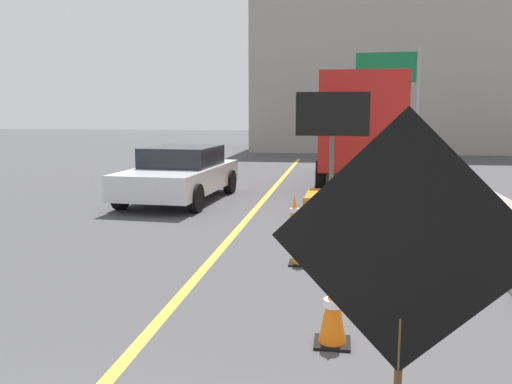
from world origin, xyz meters
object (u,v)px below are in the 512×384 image
object	(u,v)px
roadwork_sign	(403,251)
traffic_cone_mid_lane	(301,240)
box_truck	(358,126)
highway_guide_sign	(400,84)
arrow_board_trailer	(331,193)
traffic_cone_far_lane	(295,213)
traffic_cone_near_sign	(333,309)
pickup_car	(180,174)

from	to	relation	value
roadwork_sign	traffic_cone_mid_lane	bearing A→B (deg)	101.31
box_truck	highway_guide_sign	distance (m)	7.79
arrow_board_trailer	traffic_cone_far_lane	size ratio (longest dim) A/B	3.92
traffic_cone_near_sign	traffic_cone_mid_lane	xyz separation A→B (m)	(-0.51, 2.79, 0.01)
highway_guide_sign	traffic_cone_near_sign	bearing A→B (deg)	-97.36
traffic_cone_near_sign	pickup_car	bearing A→B (deg)	116.14
arrow_board_trailer	highway_guide_sign	size ratio (longest dim) A/B	0.54
roadwork_sign	traffic_cone_far_lane	xyz separation A→B (m)	(-1.23, 7.01, -1.13)
arrow_board_trailer	pickup_car	distance (m)	4.08
arrow_board_trailer	traffic_cone_mid_lane	size ratio (longest dim) A/B	3.47
pickup_car	traffic_cone_near_sign	size ratio (longest dim) A/B	6.06
pickup_car	highway_guide_sign	distance (m)	13.41
box_truck	traffic_cone_mid_lane	xyz separation A→B (m)	(-1.08, -9.41, -1.42)
arrow_board_trailer	traffic_cone_mid_lane	distance (m)	4.09
highway_guide_sign	traffic_cone_near_sign	world-z (taller)	highway_guide_sign
roadwork_sign	box_truck	xyz separation A→B (m)	(0.14, 14.10, 0.33)
traffic_cone_mid_lane	arrow_board_trailer	bearing A→B (deg)	84.95
highway_guide_sign	traffic_cone_far_lane	xyz separation A→B (m)	(-3.34, -14.46, -3.08)
roadwork_sign	pickup_car	world-z (taller)	roadwork_sign
arrow_board_trailer	traffic_cone_far_lane	bearing A→B (deg)	-110.50
highway_guide_sign	traffic_cone_near_sign	size ratio (longest dim) A/B	6.63
box_truck	traffic_cone_far_lane	distance (m)	7.37
roadwork_sign	arrow_board_trailer	distance (m)	8.84
traffic_cone_near_sign	traffic_cone_far_lane	distance (m)	5.17
box_truck	traffic_cone_far_lane	xyz separation A→B (m)	(-1.38, -7.09, -1.46)
box_truck	pickup_car	bearing A→B (deg)	-138.71
highway_guide_sign	traffic_cone_near_sign	distance (m)	19.96
highway_guide_sign	arrow_board_trailer	bearing A→B (deg)	-101.92
pickup_car	traffic_cone_mid_lane	size ratio (longest dim) A/B	5.88
traffic_cone_near_sign	highway_guide_sign	bearing A→B (deg)	82.64
roadwork_sign	pickup_car	distance (m)	11.04
box_truck	highway_guide_sign	size ratio (longest dim) A/B	1.48
pickup_car	traffic_cone_far_lane	xyz separation A→B (m)	(3.20, -3.07, -0.36)
pickup_car	roadwork_sign	bearing A→B (deg)	-66.24
roadwork_sign	pickup_car	size ratio (longest dim) A/B	0.51
roadwork_sign	highway_guide_sign	bearing A→B (deg)	84.40
highway_guide_sign	traffic_cone_near_sign	xyz separation A→B (m)	(-2.53, -19.56, -3.05)
arrow_board_trailer	traffic_cone_near_sign	bearing A→B (deg)	-88.73
roadwork_sign	traffic_cone_far_lane	distance (m)	7.20
highway_guide_sign	pickup_car	bearing A→B (deg)	-119.87
arrow_board_trailer	traffic_cone_far_lane	world-z (taller)	arrow_board_trailer
highway_guide_sign	traffic_cone_mid_lane	size ratio (longest dim) A/B	6.43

